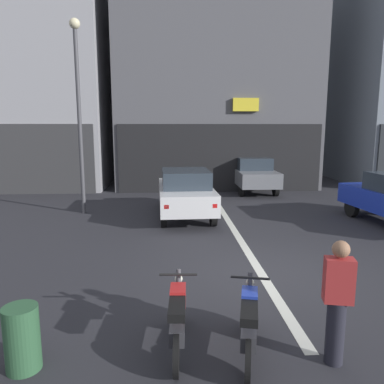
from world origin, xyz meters
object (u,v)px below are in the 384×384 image
car_white_crossing_near (185,192)px  motorcycle_blue_row_left_mid (249,322)px  motorcycle_red_row_leftmost (178,318)px  car_grey_down_street (253,173)px  trash_bin (22,338)px  street_lamp (78,98)px  person_by_motorcycles (337,302)px

car_white_crossing_near → motorcycle_blue_row_left_mid: (0.53, -7.90, -0.43)m
motorcycle_red_row_leftmost → motorcycle_blue_row_left_mid: same height
car_grey_down_street → trash_bin: (-5.85, -13.10, -0.46)m
motorcycle_blue_row_left_mid → trash_bin: size_ratio=1.94×
street_lamp → person_by_motorcycles: street_lamp is taller
car_white_crossing_near → person_by_motorcycles: bearing=-78.9°
motorcycle_blue_row_left_mid → trash_bin: bearing=-176.8°
car_grey_down_street → person_by_motorcycles: size_ratio=2.46×
motorcycle_red_row_leftmost → trash_bin: 2.01m
car_grey_down_street → street_lamp: size_ratio=0.62×
motorcycle_blue_row_left_mid → motorcycle_red_row_leftmost: bearing=169.6°
car_grey_down_street → person_by_motorcycles: (-1.83, -13.21, -0.03)m
street_lamp → motorcycle_red_row_leftmost: size_ratio=3.97×
motorcycle_red_row_leftmost → person_by_motorcycles: bearing=-12.5°
street_lamp → trash_bin: size_ratio=7.80×
car_white_crossing_near → street_lamp: street_lamp is taller
trash_bin → motorcycle_blue_row_left_mid: bearing=3.2°
street_lamp → motorcycle_blue_row_left_mid: street_lamp is taller
street_lamp → car_white_crossing_near: bearing=-12.8°
street_lamp → person_by_motorcycles: bearing=-59.8°
motorcycle_blue_row_left_mid → person_by_motorcycles: 1.18m
street_lamp → motorcycle_blue_row_left_mid: bearing=-64.5°
motorcycle_red_row_leftmost → motorcycle_blue_row_left_mid: bearing=-10.4°
car_grey_down_street → trash_bin: 14.36m
street_lamp → motorcycle_red_row_leftmost: bearing=-69.5°
car_white_crossing_near → motorcycle_blue_row_left_mid: 7.93m
person_by_motorcycles → trash_bin: 4.05m
motorcycle_blue_row_left_mid → person_by_motorcycles: size_ratio=0.98×
car_white_crossing_near → street_lamp: size_ratio=0.63×
motorcycle_blue_row_left_mid → trash_bin: (-2.94, -0.17, -0.03)m
car_white_crossing_near → car_grey_down_street: bearing=55.6°
car_white_crossing_near → car_grey_down_street: same height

